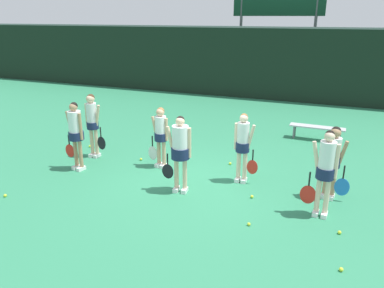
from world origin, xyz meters
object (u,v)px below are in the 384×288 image
at_px(bench_courtside, 317,128).
at_px(tennis_ball_0, 341,269).
at_px(player_3, 92,120).
at_px(tennis_ball_4, 5,196).
at_px(player_4, 161,133).
at_px(player_2, 325,167).
at_px(tennis_ball_5, 141,159).
at_px(tennis_ball_6, 90,146).
at_px(tennis_ball_8, 230,163).
at_px(player_5, 243,143).
at_px(tennis_ball_1, 339,232).
at_px(tennis_ball_10, 98,143).
at_px(player_6, 333,157).
at_px(tennis_ball_3, 252,197).
at_px(player_1, 180,148).
at_px(tennis_ball_2, 335,182).
at_px(tennis_ball_9, 249,224).
at_px(scoreboard, 278,6).
at_px(player_0, 76,130).

bearing_deg(bench_courtside, tennis_ball_0, -80.67).
bearing_deg(player_3, tennis_ball_4, -96.41).
bearing_deg(tennis_ball_4, player_3, 84.01).
bearing_deg(player_4, player_2, -6.47).
distance_m(tennis_ball_4, tennis_ball_5, 3.51).
bearing_deg(bench_courtside, tennis_ball_4, -130.14).
height_order(tennis_ball_6, tennis_ball_8, tennis_ball_6).
distance_m(tennis_ball_0, tennis_ball_5, 6.06).
bearing_deg(player_5, tennis_ball_0, -49.61).
xyz_separation_m(player_2, tennis_ball_1, (0.40, -0.59, -1.00)).
height_order(tennis_ball_1, tennis_ball_10, tennis_ball_10).
xyz_separation_m(tennis_ball_4, tennis_ball_5, (1.65, 3.09, -0.00)).
distance_m(player_6, tennis_ball_3, 1.91).
bearing_deg(player_1, tennis_ball_6, 148.88).
xyz_separation_m(player_2, tennis_ball_2, (0.21, 1.74, -1.00)).
height_order(player_6, tennis_ball_9, player_6).
relative_size(scoreboard, player_6, 3.31).
bearing_deg(tennis_ball_6, tennis_ball_4, -84.46).
xyz_separation_m(player_4, tennis_ball_0, (4.57, -2.76, -0.90)).
xyz_separation_m(player_4, tennis_ball_3, (2.67, -0.85, -0.90)).
xyz_separation_m(player_1, tennis_ball_9, (1.82, -0.86, -1.02)).
xyz_separation_m(bench_courtside, player_2, (0.53, -4.99, 0.65)).
relative_size(tennis_ball_2, tennis_ball_6, 0.92).
height_order(player_5, tennis_ball_6, player_5).
relative_size(player_0, player_6, 1.10).
bearing_deg(tennis_ball_2, player_5, -159.83).
bearing_deg(player_3, tennis_ball_5, 9.20).
distance_m(scoreboard, player_4, 11.71).
relative_size(player_0, player_4, 1.11).
xyz_separation_m(bench_courtside, player_4, (-3.57, -3.94, 0.55)).
height_order(tennis_ball_5, tennis_ball_8, tennis_ball_8).
xyz_separation_m(player_2, player_3, (-6.19, 1.00, 0.03)).
bearing_deg(player_3, tennis_ball_2, 6.11).
xyz_separation_m(tennis_ball_0, tennis_ball_5, (-5.30, 2.94, -0.00)).
distance_m(player_4, tennis_ball_5, 1.17).
bearing_deg(tennis_ball_1, scoreboard, 106.46).
relative_size(player_3, tennis_ball_10, 25.86).
distance_m(scoreboard, tennis_ball_1, 14.05).
xyz_separation_m(tennis_ball_8, tennis_ball_9, (1.25, -2.82, -0.00)).
relative_size(bench_courtside, tennis_ball_1, 25.05).
relative_size(player_6, tennis_ball_2, 24.95).
bearing_deg(tennis_ball_3, player_5, 120.82).
distance_m(player_6, tennis_ball_5, 5.03).
xyz_separation_m(scoreboard, tennis_ball_10, (-3.33, -10.38, -4.19)).
height_order(tennis_ball_9, tennis_ball_10, tennis_ball_10).
bearing_deg(player_0, tennis_ball_0, -5.11).
relative_size(player_1, tennis_ball_8, 25.34).
bearing_deg(player_6, player_2, -87.81).
relative_size(tennis_ball_4, tennis_ball_9, 1.07).
distance_m(tennis_ball_3, tennis_ball_6, 5.56).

